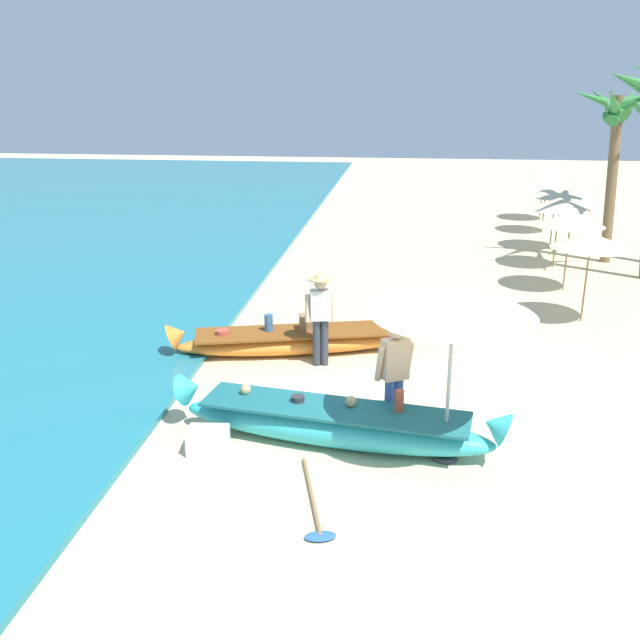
{
  "coord_description": "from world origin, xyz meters",
  "views": [
    {
      "loc": [
        -0.1,
        -8.86,
        4.79
      ],
      "look_at": [
        -1.53,
        2.6,
        0.9
      ],
      "focal_mm": 39.46,
      "sensor_mm": 36.0,
      "label": 1
    }
  ],
  "objects_px": {
    "palm_tree_leaning_seaward": "(617,120)",
    "paddle": "(314,508)",
    "boat_cyan_foreground": "(334,424)",
    "patio_umbrella_large": "(454,304)",
    "person_vendor_hatted": "(321,312)",
    "boat_orange_midground": "(296,340)",
    "cooler_box": "(208,440)",
    "person_tourist_customer": "(395,372)"
  },
  "relations": [
    {
      "from": "boat_cyan_foreground",
      "to": "patio_umbrella_large",
      "type": "height_order",
      "value": "patio_umbrella_large"
    },
    {
      "from": "cooler_box",
      "to": "patio_umbrella_large",
      "type": "bearing_deg",
      "value": -1.27
    },
    {
      "from": "palm_tree_leaning_seaward",
      "to": "patio_umbrella_large",
      "type": "bearing_deg",
      "value": -112.38
    },
    {
      "from": "cooler_box",
      "to": "paddle",
      "type": "xyz_separation_m",
      "value": [
        1.62,
        -1.2,
        -0.14
      ]
    },
    {
      "from": "boat_cyan_foreground",
      "to": "person_vendor_hatted",
      "type": "xyz_separation_m",
      "value": [
        -0.54,
        2.85,
        0.7
      ]
    },
    {
      "from": "boat_cyan_foreground",
      "to": "person_tourist_customer",
      "type": "bearing_deg",
      "value": 26.61
    },
    {
      "from": "cooler_box",
      "to": "paddle",
      "type": "relative_size",
      "value": 0.31
    },
    {
      "from": "boat_orange_midground",
      "to": "person_vendor_hatted",
      "type": "relative_size",
      "value": 2.75
    },
    {
      "from": "boat_cyan_foreground",
      "to": "patio_umbrella_large",
      "type": "bearing_deg",
      "value": -8.8
    },
    {
      "from": "palm_tree_leaning_seaward",
      "to": "paddle",
      "type": "bearing_deg",
      "value": -116.0
    },
    {
      "from": "person_vendor_hatted",
      "to": "paddle",
      "type": "height_order",
      "value": "person_vendor_hatted"
    },
    {
      "from": "person_vendor_hatted",
      "to": "patio_umbrella_large",
      "type": "height_order",
      "value": "patio_umbrella_large"
    },
    {
      "from": "person_vendor_hatted",
      "to": "paddle",
      "type": "distance_m",
      "value": 4.64
    },
    {
      "from": "person_tourist_customer",
      "to": "person_vendor_hatted",
      "type": "bearing_deg",
      "value": 118.89
    },
    {
      "from": "palm_tree_leaning_seaward",
      "to": "paddle",
      "type": "height_order",
      "value": "palm_tree_leaning_seaward"
    },
    {
      "from": "paddle",
      "to": "patio_umbrella_large",
      "type": "bearing_deg",
      "value": 41.97
    },
    {
      "from": "cooler_box",
      "to": "boat_cyan_foreground",
      "type": "bearing_deg",
      "value": 9.97
    },
    {
      "from": "boat_orange_midground",
      "to": "patio_umbrella_large",
      "type": "xyz_separation_m",
      "value": [
        2.59,
        -3.64,
        1.93
      ]
    },
    {
      "from": "boat_cyan_foreground",
      "to": "person_vendor_hatted",
      "type": "distance_m",
      "value": 2.99
    },
    {
      "from": "boat_orange_midground",
      "to": "cooler_box",
      "type": "relative_size",
      "value": 8.63
    },
    {
      "from": "boat_cyan_foreground",
      "to": "paddle",
      "type": "distance_m",
      "value": 1.68
    },
    {
      "from": "palm_tree_leaning_seaward",
      "to": "person_vendor_hatted",
      "type": "bearing_deg",
      "value": -128.63
    },
    {
      "from": "person_tourist_customer",
      "to": "palm_tree_leaning_seaward",
      "type": "xyz_separation_m",
      "value": [
        5.54,
        11.07,
        2.92
      ]
    },
    {
      "from": "cooler_box",
      "to": "person_vendor_hatted",
      "type": "bearing_deg",
      "value": 65.83
    },
    {
      "from": "boat_orange_midground",
      "to": "patio_umbrella_large",
      "type": "relative_size",
      "value": 2.01
    },
    {
      "from": "boat_cyan_foreground",
      "to": "person_tourist_customer",
      "type": "distance_m",
      "value": 1.11
    },
    {
      "from": "cooler_box",
      "to": "palm_tree_leaning_seaward",
      "type": "bearing_deg",
      "value": 50.9
    },
    {
      "from": "person_tourist_customer",
      "to": "cooler_box",
      "type": "bearing_deg",
      "value": -160.94
    },
    {
      "from": "boat_orange_midground",
      "to": "paddle",
      "type": "bearing_deg",
      "value": -78.7
    },
    {
      "from": "boat_cyan_foreground",
      "to": "cooler_box",
      "type": "relative_size",
      "value": 8.71
    },
    {
      "from": "person_vendor_hatted",
      "to": "paddle",
      "type": "xyz_separation_m",
      "value": [
        0.48,
        -4.51,
        -0.97
      ]
    },
    {
      "from": "palm_tree_leaning_seaward",
      "to": "cooler_box",
      "type": "height_order",
      "value": "palm_tree_leaning_seaward"
    },
    {
      "from": "boat_orange_midground",
      "to": "person_tourist_customer",
      "type": "relative_size",
      "value": 2.83
    },
    {
      "from": "person_tourist_customer",
      "to": "cooler_box",
      "type": "distance_m",
      "value": 2.75
    },
    {
      "from": "boat_orange_midground",
      "to": "person_vendor_hatted",
      "type": "bearing_deg",
      "value": -46.14
    },
    {
      "from": "boat_cyan_foreground",
      "to": "boat_orange_midground",
      "type": "distance_m",
      "value": 3.57
    },
    {
      "from": "person_tourist_customer",
      "to": "patio_umbrella_large",
      "type": "height_order",
      "value": "patio_umbrella_large"
    },
    {
      "from": "paddle",
      "to": "boat_cyan_foreground",
      "type": "bearing_deg",
      "value": 88.04
    },
    {
      "from": "person_vendor_hatted",
      "to": "cooler_box",
      "type": "distance_m",
      "value": 3.6
    },
    {
      "from": "person_vendor_hatted",
      "to": "palm_tree_leaning_seaward",
      "type": "height_order",
      "value": "palm_tree_leaning_seaward"
    },
    {
      "from": "person_tourist_customer",
      "to": "palm_tree_leaning_seaward",
      "type": "distance_m",
      "value": 12.71
    },
    {
      "from": "boat_cyan_foreground",
      "to": "person_tourist_customer",
      "type": "relative_size",
      "value": 2.86
    }
  ]
}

